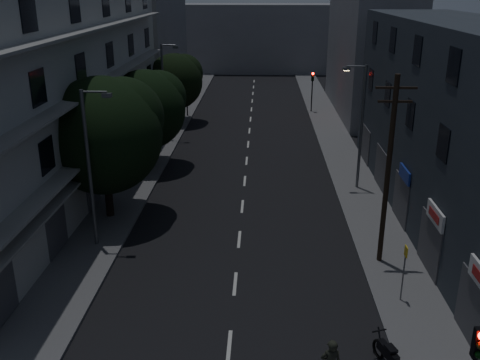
{
  "coord_description": "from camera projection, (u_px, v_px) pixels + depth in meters",
  "views": [
    {
      "loc": [
        1.08,
        -14.59,
        12.76
      ],
      "look_at": [
        0.0,
        12.0,
        3.0
      ],
      "focal_mm": 40.0,
      "sensor_mm": 36.0,
      "label": 1
    }
  ],
  "objects": [
    {
      "name": "street_lamp_right",
      "position": [
        360.0,
        121.0,
        33.85
      ],
      "size": [
        1.51,
        0.25,
        8.0
      ],
      "color": "#56595E",
      "rests_on": "sidewalk_right"
    },
    {
      "name": "building_far_end",
      "position": [
        255.0,
        38.0,
        82.07
      ],
      "size": [
        24.0,
        8.0,
        10.0
      ],
      "primitive_type": "cube",
      "color": "slate",
      "rests_on": "ground"
    },
    {
      "name": "traffic_signal_far_left",
      "position": [
        186.0,
        87.0,
        53.6
      ],
      "size": [
        0.28,
        0.37,
        4.1
      ],
      "color": "black",
      "rests_on": "sidewalk_left"
    },
    {
      "name": "utility_pole",
      "position": [
        388.0,
        168.0,
        24.4
      ],
      "size": [
        1.8,
        0.24,
        9.0
      ],
      "color": "black",
      "rests_on": "sidewalk_right"
    },
    {
      "name": "motorcycle",
      "position": [
        388.0,
        355.0,
        18.79
      ],
      "size": [
        0.84,
        1.87,
        1.25
      ],
      "rotation": [
        0.0,
        0.0,
        0.32
      ],
      "color": "black",
      "rests_on": "ground"
    },
    {
      "name": "tree_near",
      "position": [
        104.0,
        131.0,
        29.38
      ],
      "size": [
        6.53,
        6.53,
        8.05
      ],
      "color": "black",
      "rests_on": "sidewalk_left"
    },
    {
      "name": "sidewalk_left",
      "position": [
        151.0,
        157.0,
        41.84
      ],
      "size": [
        3.0,
        90.0,
        0.15
      ],
      "primitive_type": "cube",
      "color": "#565659",
      "rests_on": "ground"
    },
    {
      "name": "traffic_signal_far_right",
      "position": [
        312.0,
        83.0,
        55.43
      ],
      "size": [
        0.28,
        0.37,
        4.1
      ],
      "color": "black",
      "rests_on": "sidewalk_right"
    },
    {
      "name": "tree_far",
      "position": [
        175.0,
        79.0,
        50.91
      ],
      "size": [
        5.3,
        5.3,
        6.56
      ],
      "color": "black",
      "rests_on": "sidewalk_left"
    },
    {
      "name": "tree_mid",
      "position": [
        147.0,
        107.0,
        38.24
      ],
      "size": [
        5.71,
        5.71,
        7.03
      ],
      "color": "black",
      "rests_on": "sidewalk_left"
    },
    {
      "name": "building_left",
      "position": [
        51.0,
        84.0,
        33.06
      ],
      "size": [
        7.0,
        36.0,
        14.0
      ],
      "color": "#B1B2AC",
      "rests_on": "ground"
    },
    {
      "name": "street_lamp_left_near",
      "position": [
        91.0,
        162.0,
        26.13
      ],
      "size": [
        1.51,
        0.25,
        8.0
      ],
      "color": "#575B5F",
      "rests_on": "sidewalk_left"
    },
    {
      "name": "bus_stop_sign",
      "position": [
        405.0,
        263.0,
        22.13
      ],
      "size": [
        0.06,
        0.35,
        2.52
      ],
      "color": "#595B60",
      "rests_on": "sidewalk_right"
    },
    {
      "name": "lane_markings",
      "position": [
        249.0,
        137.0,
        47.44
      ],
      "size": [
        0.15,
        60.5,
        0.01
      ],
      "color": "beige",
      "rests_on": "ground"
    },
    {
      "name": "street_lamp_left_far",
      "position": [
        165.0,
        87.0,
        45.28
      ],
      "size": [
        1.51,
        0.25,
        8.0
      ],
      "color": "#585B5F",
      "rests_on": "sidewalk_left"
    },
    {
      "name": "building_right",
      "position": [
        463.0,
        127.0,
        28.91
      ],
      "size": [
        6.19,
        28.0,
        11.0
      ],
      "color": "#293038",
      "rests_on": "ground"
    },
    {
      "name": "building_far_left",
      "position": [
        148.0,
        29.0,
        60.86
      ],
      "size": [
        6.0,
        20.0,
        16.0
      ],
      "primitive_type": "cube",
      "color": "slate",
      "rests_on": "ground"
    },
    {
      "name": "ground",
      "position": [
        247.0,
        159.0,
        41.58
      ],
      "size": [
        160.0,
        160.0,
        0.0
      ],
      "primitive_type": "plane",
      "color": "black",
      "rests_on": "ground"
    },
    {
      "name": "building_far_right",
      "position": [
        369.0,
        49.0,
        54.83
      ],
      "size": [
        6.0,
        20.0,
        13.0
      ],
      "primitive_type": "cube",
      "color": "slate",
      "rests_on": "ground"
    },
    {
      "name": "sidewalk_right",
      "position": [
        344.0,
        159.0,
        41.27
      ],
      "size": [
        3.0,
        90.0,
        0.15
      ],
      "primitive_type": "cube",
      "color": "#565659",
      "rests_on": "ground"
    }
  ]
}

